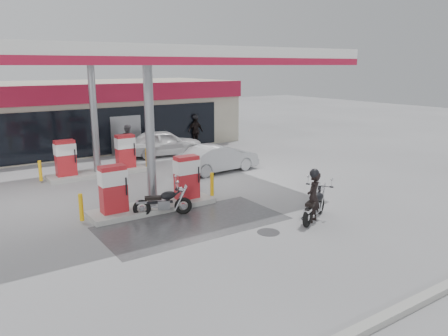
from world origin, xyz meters
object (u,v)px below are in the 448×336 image
(pump_island_near, at_px, (152,190))
(parked_motorcycle, at_px, (164,203))
(sedan_white, at_px, (164,143))
(biker_main, at_px, (313,197))
(attendant, at_px, (129,141))
(biker_walking, at_px, (195,131))
(parked_car_right, at_px, (210,131))
(pump_island_far, at_px, (97,160))
(main_motorcycle, at_px, (314,206))
(hatchback_silver, at_px, (219,158))

(pump_island_near, xyz_separation_m, parked_motorcycle, (0.03, -0.81, -0.25))
(pump_island_near, bearing_deg, sedan_white, 61.15)
(parked_motorcycle, bearing_deg, biker_main, -18.19)
(attendant, relative_size, biker_walking, 0.97)
(parked_car_right, xyz_separation_m, biker_walking, (-2.48, -2.20, 0.43))
(parked_car_right, bearing_deg, attendant, 129.93)
(pump_island_far, relative_size, parked_car_right, 1.36)
(parked_motorcycle, height_order, biker_walking, biker_walking)
(attendant, xyz_separation_m, biker_walking, (4.83, 1.00, 0.03))
(parked_car_right, bearing_deg, pump_island_far, 137.25)
(main_motorcycle, bearing_deg, parked_car_right, 41.47)
(main_motorcycle, relative_size, biker_main, 1.15)
(main_motorcycle, xyz_separation_m, sedan_white, (0.63, 12.33, 0.26))
(pump_island_near, distance_m, parked_motorcycle, 0.85)
(attendant, bearing_deg, biker_walking, -61.59)
(biker_walking, bearing_deg, attendant, -176.00)
(hatchback_silver, bearing_deg, pump_island_near, 120.81)
(biker_main, xyz_separation_m, sedan_white, (0.80, 12.42, -0.11))
(parked_motorcycle, height_order, parked_car_right, parked_car_right)
(pump_island_near, distance_m, attendant, 9.20)
(sedan_white, bearing_deg, hatchback_silver, -165.47)
(parked_motorcycle, xyz_separation_m, attendant, (2.66, 9.61, 0.47))
(main_motorcycle, bearing_deg, pump_island_near, 107.13)
(parked_motorcycle, xyz_separation_m, parked_car_right, (9.97, 12.81, 0.07))
(pump_island_near, bearing_deg, main_motorcycle, -45.00)
(parked_motorcycle, bearing_deg, hatchback_silver, 62.78)
(hatchback_silver, bearing_deg, parked_car_right, -33.24)
(hatchback_silver, bearing_deg, pump_island_far, 59.66)
(sedan_white, bearing_deg, pump_island_far, 126.39)
(parked_motorcycle, xyz_separation_m, hatchback_silver, (5.02, 4.23, 0.20))
(biker_walking, bearing_deg, parked_car_right, 33.85)
(parked_motorcycle, distance_m, biker_walking, 13.00)
(parked_motorcycle, xyz_separation_m, sedan_white, (4.57, 9.17, 0.28))
(attendant, relative_size, hatchback_silver, 0.46)
(pump_island_near, distance_m, hatchback_silver, 6.10)
(main_motorcycle, distance_m, parked_motorcycle, 5.05)
(pump_island_near, bearing_deg, parked_motorcycle, -87.62)
(attendant, bearing_deg, pump_island_far, 152.86)
(hatchback_silver, bearing_deg, biker_main, 167.25)
(pump_island_near, xyz_separation_m, hatchback_silver, (5.05, 3.42, -0.05))
(biker_main, bearing_deg, sedan_white, -119.14)
(main_motorcycle, height_order, biker_walking, biker_walking)
(main_motorcycle, distance_m, hatchback_silver, 7.47)
(pump_island_near, bearing_deg, pump_island_far, 90.00)
(biker_main, bearing_deg, parked_motorcycle, -66.29)
(sedan_white, xyz_separation_m, attendant, (-1.91, 0.45, 0.19))
(main_motorcycle, height_order, biker_main, biker_main)
(biker_main, bearing_deg, hatchback_silver, -124.93)
(pump_island_near, height_order, attendant, attendant)
(biker_walking, bearing_deg, biker_main, -112.70)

